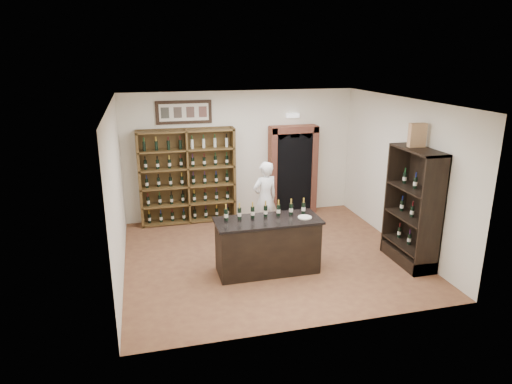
# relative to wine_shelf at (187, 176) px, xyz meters

# --- Properties ---
(floor) EXTENTS (5.50, 5.50, 0.00)m
(floor) POSITION_rel_wine_shelf_xyz_m (1.30, -2.33, -1.10)
(floor) COLOR brown
(floor) RESTS_ON ground
(ceiling) EXTENTS (5.50, 5.50, 0.00)m
(ceiling) POSITION_rel_wine_shelf_xyz_m (1.30, -2.33, 1.90)
(ceiling) COLOR white
(ceiling) RESTS_ON wall_back
(wall_back) EXTENTS (5.50, 0.04, 3.00)m
(wall_back) POSITION_rel_wine_shelf_xyz_m (1.30, 0.17, 0.40)
(wall_back) COLOR silver
(wall_back) RESTS_ON ground
(wall_left) EXTENTS (0.04, 5.00, 3.00)m
(wall_left) POSITION_rel_wine_shelf_xyz_m (-1.45, -2.33, 0.40)
(wall_left) COLOR silver
(wall_left) RESTS_ON ground
(wall_right) EXTENTS (0.04, 5.00, 3.00)m
(wall_right) POSITION_rel_wine_shelf_xyz_m (4.05, -2.33, 0.40)
(wall_right) COLOR silver
(wall_right) RESTS_ON ground
(wine_shelf) EXTENTS (2.20, 0.38, 2.20)m
(wine_shelf) POSITION_rel_wine_shelf_xyz_m (0.00, 0.00, 0.00)
(wine_shelf) COLOR brown
(wine_shelf) RESTS_ON ground
(framed_picture) EXTENTS (1.25, 0.04, 0.52)m
(framed_picture) POSITION_rel_wine_shelf_xyz_m (0.00, 0.14, 1.45)
(framed_picture) COLOR black
(framed_picture) RESTS_ON wall_back
(arched_doorway) EXTENTS (1.17, 0.35, 2.17)m
(arched_doorway) POSITION_rel_wine_shelf_xyz_m (2.55, -0.00, 0.04)
(arched_doorway) COLOR black
(arched_doorway) RESTS_ON ground
(emergency_light) EXTENTS (0.30, 0.10, 0.10)m
(emergency_light) POSITION_rel_wine_shelf_xyz_m (2.55, 0.09, 1.30)
(emergency_light) COLOR white
(emergency_light) RESTS_ON wall_back
(tasting_counter) EXTENTS (1.88, 0.78, 1.00)m
(tasting_counter) POSITION_rel_wine_shelf_xyz_m (1.10, -2.93, -0.61)
(tasting_counter) COLOR black
(tasting_counter) RESTS_ON ground
(counter_bottle_0) EXTENTS (0.07, 0.07, 0.30)m
(counter_bottle_0) POSITION_rel_wine_shelf_xyz_m (0.38, -2.79, 0.01)
(counter_bottle_0) COLOR black
(counter_bottle_0) RESTS_ON tasting_counter
(counter_bottle_1) EXTENTS (0.07, 0.07, 0.30)m
(counter_bottle_1) POSITION_rel_wine_shelf_xyz_m (0.62, -2.79, 0.01)
(counter_bottle_1) COLOR black
(counter_bottle_1) RESTS_ON tasting_counter
(counter_bottle_2) EXTENTS (0.07, 0.07, 0.30)m
(counter_bottle_2) POSITION_rel_wine_shelf_xyz_m (0.86, -2.79, 0.01)
(counter_bottle_2) COLOR black
(counter_bottle_2) RESTS_ON tasting_counter
(counter_bottle_3) EXTENTS (0.07, 0.07, 0.30)m
(counter_bottle_3) POSITION_rel_wine_shelf_xyz_m (1.10, -2.79, 0.01)
(counter_bottle_3) COLOR black
(counter_bottle_3) RESTS_ON tasting_counter
(counter_bottle_4) EXTENTS (0.07, 0.07, 0.30)m
(counter_bottle_4) POSITION_rel_wine_shelf_xyz_m (1.34, -2.79, 0.01)
(counter_bottle_4) COLOR black
(counter_bottle_4) RESTS_ON tasting_counter
(counter_bottle_5) EXTENTS (0.07, 0.07, 0.30)m
(counter_bottle_5) POSITION_rel_wine_shelf_xyz_m (1.58, -2.79, 0.01)
(counter_bottle_5) COLOR black
(counter_bottle_5) RESTS_ON tasting_counter
(counter_bottle_6) EXTENTS (0.07, 0.07, 0.30)m
(counter_bottle_6) POSITION_rel_wine_shelf_xyz_m (1.82, -2.79, 0.01)
(counter_bottle_6) COLOR black
(counter_bottle_6) RESTS_ON tasting_counter
(side_cabinet) EXTENTS (0.48, 1.20, 2.20)m
(side_cabinet) POSITION_rel_wine_shelf_xyz_m (3.82, -3.23, -0.35)
(side_cabinet) COLOR black
(side_cabinet) RESTS_ON ground
(shopkeeper) EXTENTS (0.68, 0.54, 1.64)m
(shopkeeper) POSITION_rel_wine_shelf_xyz_m (1.52, -1.22, -0.28)
(shopkeeper) COLOR white
(shopkeeper) RESTS_ON ground
(plate) EXTENTS (0.25, 0.25, 0.02)m
(plate) POSITION_rel_wine_shelf_xyz_m (1.76, -3.01, -0.09)
(plate) COLOR beige
(plate) RESTS_ON tasting_counter
(wine_crate) EXTENTS (0.32, 0.16, 0.43)m
(wine_crate) POSITION_rel_wine_shelf_xyz_m (3.82, -3.09, 1.31)
(wine_crate) COLOR tan
(wine_crate) RESTS_ON side_cabinet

